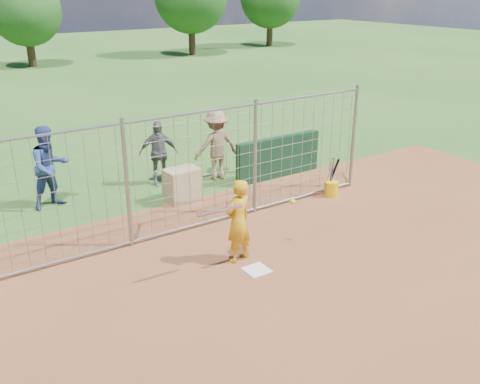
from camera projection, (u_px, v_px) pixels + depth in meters
ground at (250, 266)px, 9.92m from camera, size 100.00×100.00×0.00m
infield_dirt at (371, 353)px, 7.59m from camera, size 18.00×18.00×0.00m
home_plate at (257, 270)px, 9.76m from camera, size 0.43×0.43×0.02m
dugout_wall at (278, 157)px, 14.26m from camera, size 2.60×0.20×1.10m
batter at (238, 221)px, 9.83m from camera, size 0.67×0.52×1.62m
bystander_a at (50, 167)px, 12.22m from camera, size 1.08×0.92×1.93m
bystander_b at (158, 153)px, 13.62m from camera, size 1.06×0.70×1.68m
bystander_c at (216, 145)px, 13.98m from camera, size 1.27×0.84×1.85m
equipment_bin at (182, 185)px, 12.74m from camera, size 0.83×0.60×0.80m
equipment_in_play at (239, 208)px, 9.35m from camera, size 2.20×0.26×0.37m
bucket_with_bats at (331, 187)px, 13.06m from camera, size 0.34×0.38×0.98m
backstop_fence at (196, 172)px, 11.00m from camera, size 9.08×0.08×2.60m
tree_line at (26, 3)px, 31.93m from camera, size 44.66×6.72×6.48m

